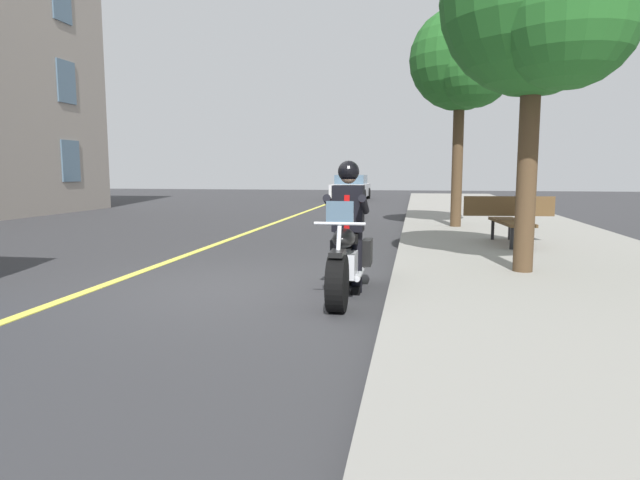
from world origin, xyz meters
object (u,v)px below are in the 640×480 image
object	(u,v)px
rider_main	(348,215)
street_tree_curbside	(464,63)
motorcycle_main	(346,261)
street_tree_distant	(543,6)
bench_sidewalk	(510,216)
car_silver	(351,188)

from	to	relation	value
rider_main	street_tree_curbside	bearing A→B (deg)	165.33
motorcycle_main	street_tree_distant	size ratio (longest dim) A/B	0.43
motorcycle_main	bench_sidewalk	world-z (taller)	motorcycle_main
car_silver	bench_sidewalk	bearing A→B (deg)	15.87
rider_main	street_tree_distant	xyz separation A→B (m)	(-1.03, 2.50, 2.78)
street_tree_distant	motorcycle_main	bearing A→B (deg)	-63.98
street_tree_curbside	street_tree_distant	size ratio (longest dim) A/B	1.10
bench_sidewalk	motorcycle_main	bearing A→B (deg)	-31.12
rider_main	street_tree_distant	world-z (taller)	street_tree_distant
car_silver	rider_main	bearing A→B (deg)	6.61
motorcycle_main	car_silver	world-z (taller)	car_silver
car_silver	motorcycle_main	bearing A→B (deg)	6.57
bench_sidewalk	street_tree_distant	world-z (taller)	street_tree_distant
motorcycle_main	bench_sidewalk	size ratio (longest dim) A/B	1.20
street_tree_curbside	bench_sidewalk	bearing A→B (deg)	12.98
car_silver	street_tree_distant	size ratio (longest dim) A/B	0.90
motorcycle_main	rider_main	xyz separation A→B (m)	(-0.19, -0.00, 0.58)
car_silver	bench_sidewalk	world-z (taller)	car_silver
rider_main	street_tree_curbside	xyz separation A→B (m)	(-7.62, 1.99, 3.29)
car_silver	street_tree_curbside	bearing A→B (deg)	16.45
street_tree_curbside	street_tree_distant	distance (m)	6.62
bench_sidewalk	street_tree_distant	distance (m)	4.56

